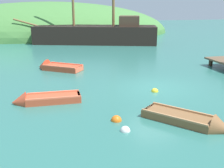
# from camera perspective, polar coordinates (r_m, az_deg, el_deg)

# --- Properties ---
(ground_plane) EXTENTS (120.00, 120.00, 0.00)m
(ground_plane) POSITION_cam_1_polar(r_m,az_deg,el_deg) (15.07, 8.99, -0.71)
(ground_plane) COLOR #2D6B60
(shore_hill) EXTENTS (37.40, 23.44, 9.49)m
(shore_hill) POSITION_cam_1_polar(r_m,az_deg,el_deg) (44.50, -12.69, 10.27)
(shore_hill) COLOR #477F3D
(shore_hill) RESTS_ON ground
(sailing_ship) EXTENTS (16.16, 7.82, 13.52)m
(sailing_ship) POSITION_cam_1_polar(r_m,az_deg,el_deg) (31.91, -3.19, 9.84)
(sailing_ship) COLOR black
(sailing_ship) RESTS_ON ground
(rowboat_portside) EXTENTS (3.12, 1.04, 0.93)m
(rowboat_portside) POSITION_cam_1_polar(r_m,az_deg,el_deg) (12.99, -14.23, -3.36)
(rowboat_portside) COLOR #C64C2D
(rowboat_portside) RESTS_ON ground
(rowboat_center) EXTENTS (3.28, 2.81, 1.11)m
(rowboat_center) POSITION_cam_1_polar(r_m,az_deg,el_deg) (19.31, -11.59, 3.27)
(rowboat_center) COLOR #C64C2D
(rowboat_center) RESTS_ON ground
(rowboat_far) EXTENTS (2.94, 3.23, 0.99)m
(rowboat_far) POSITION_cam_1_polar(r_m,az_deg,el_deg) (10.82, 16.33, -7.63)
(rowboat_far) COLOR brown
(rowboat_far) RESTS_ON ground
(buoy_orange) EXTENTS (0.42, 0.42, 0.42)m
(buoy_orange) POSITION_cam_1_polar(r_m,az_deg,el_deg) (10.73, 0.90, -7.63)
(buoy_orange) COLOR orange
(buoy_orange) RESTS_ON ground
(buoy_white) EXTENTS (0.37, 0.37, 0.37)m
(buoy_white) POSITION_cam_1_polar(r_m,az_deg,el_deg) (9.92, 2.76, -9.74)
(buoy_white) COLOR white
(buoy_white) RESTS_ON ground
(buoy_yellow) EXTENTS (0.37, 0.37, 0.37)m
(buoy_yellow) POSITION_cam_1_polar(r_m,az_deg,el_deg) (14.34, 8.89, -1.58)
(buoy_yellow) COLOR yellow
(buoy_yellow) RESTS_ON ground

